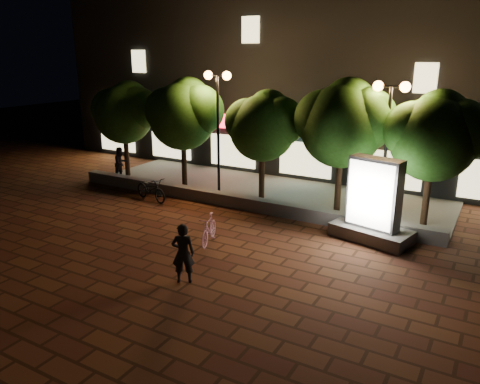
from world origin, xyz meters
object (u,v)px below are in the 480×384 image
Objects in this scene: ad_kiosk at (373,207)px; rider at (183,253)px; tree_far_left at (125,111)px; pedestrian at (121,163)px; tree_mid at (264,124)px; tree_far_right at (436,133)px; street_lamp_left at (218,101)px; scooter_parked at (151,189)px; street_lamp_right at (389,116)px; scooter_pink at (209,229)px; tree_right at (344,121)px; tree_left at (184,112)px.

ad_kiosk is 1.66× the size of rider.
tree_far_left is 2.95× the size of pedestrian.
pedestrian is (-8.84, 6.97, 0.02)m from rider.
tree_far_right is at bearing 0.00° from tree_mid.
scooter_parked is (-1.98, -2.20, -3.53)m from street_lamp_left.
rider is at bearing -124.53° from pedestrian.
pedestrian is at bearing 173.51° from ad_kiosk.
pedestrian is (-12.29, -0.45, -3.03)m from street_lamp_right.
ad_kiosk is 1.78× the size of pedestrian.
tree_mid reaches higher than scooter_parked.
street_lamp_left reaches higher than rider.
scooter_parked is (-4.63, 2.61, 0.02)m from scooter_pink.
pedestrian is (0.15, -0.71, -2.43)m from tree_far_left.
tree_mid is 0.95× the size of tree_far_right.
rider is (-1.81, -7.68, -2.72)m from tree_right.
tree_left is 7.30m from tree_right.
tree_far_right reaches higher than tree_mid.
tree_mid is 3.32m from tree_right.
tree_right reaches higher than tree_left.
tree_far_right is at bearing 1.76° from street_lamp_left.
ad_kiosk is (-1.38, -2.13, -2.25)m from tree_far_right.
scooter_pink is at bearing -118.08° from tree_right.
tree_far_left is 0.89× the size of street_lamp_left.
street_lamp_right reaches higher than ad_kiosk.
ad_kiosk is at bearing 15.65° from scooter_pink.
tree_far_left reaches higher than tree_mid.
tree_far_right is 0.96× the size of street_lamp_right.
rider is at bearing -103.25° from tree_right.
street_lamp_left is 2.72× the size of scooter_parked.
tree_right reaches higher than rider.
rider is (-5.01, -7.68, -2.53)m from tree_far_right.
street_lamp_left reaches higher than street_lamp_right.
ad_kiosk is 6.63m from rider.
tree_far_right is at bearing -153.12° from rider.
tree_mid is 0.89× the size of tree_right.
tree_left is at bearing 114.82° from scooter_pink.
tree_far_right is 2.82× the size of rider.
tree_left is 7.46m from scooter_pink.
tree_far_left is 0.95× the size of tree_left.
tree_right is at bearing 0.00° from tree_left.
street_lamp_left is (-5.36, -0.26, 0.46)m from tree_right.
scooter_parked is at bearing 133.25° from scooter_pink.
tree_mid is 2.83× the size of scooter_pink.
tree_left is at bearing 180.00° from tree_mid.
tree_mid is 7.75m from pedestrian.
tree_left is at bearing 180.00° from tree_far_right.
tree_far_left is 9.96m from scooter_pink.
tree_far_left is 0.91× the size of tree_right.
ad_kiosk is at bearing -73.87° from scooter_parked.
scooter_pink is at bearing -139.34° from tree_far_right.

